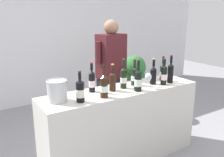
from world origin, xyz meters
name	(u,v)px	position (x,y,z in m)	size (l,w,h in m)	color
wall_back	(48,33)	(0.00, 2.60, 1.40)	(8.00, 0.10, 2.80)	white
counter	(122,125)	(0.00, 0.00, 0.46)	(1.95, 0.51, 0.92)	beige
wine_bottle_0	(153,74)	(0.44, -0.02, 1.04)	(0.07, 0.07, 0.32)	black
wine_bottle_1	(138,80)	(0.11, -0.14, 1.04)	(0.08, 0.08, 0.35)	black
wine_bottle_2	(92,81)	(-0.34, 0.11, 1.04)	(0.07, 0.07, 0.33)	black
wine_bottle_3	(113,81)	(-0.13, 0.02, 1.03)	(0.08, 0.08, 0.31)	black
wine_bottle_4	(164,75)	(0.54, -0.10, 1.04)	(0.07, 0.07, 0.33)	black
wine_bottle_5	(134,76)	(0.22, 0.07, 1.03)	(0.08, 0.08, 0.32)	black
wine_bottle_6	(104,86)	(-0.33, -0.12, 1.04)	(0.08, 0.08, 0.34)	black
wine_bottle_7	(163,72)	(0.67, 0.05, 1.03)	(0.07, 0.07, 0.32)	black
wine_bottle_8	(171,72)	(0.66, -0.10, 1.05)	(0.07, 0.07, 0.35)	black
wine_bottle_9	(80,91)	(-0.59, -0.12, 1.03)	(0.08, 0.08, 0.32)	black
wine_bottle_10	(124,78)	(0.03, 0.03, 1.04)	(0.08, 0.08, 0.35)	black
wine_glass	(148,77)	(0.27, -0.13, 1.05)	(0.08, 0.08, 0.18)	silver
ice_bucket	(57,91)	(-0.78, 0.02, 1.03)	(0.21, 0.21, 0.22)	silver
person_server	(111,81)	(0.24, 0.63, 0.83)	(0.54, 0.30, 1.69)	black
potted_shrub	(131,75)	(1.00, 1.16, 0.70)	(0.53, 0.57, 1.07)	brown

